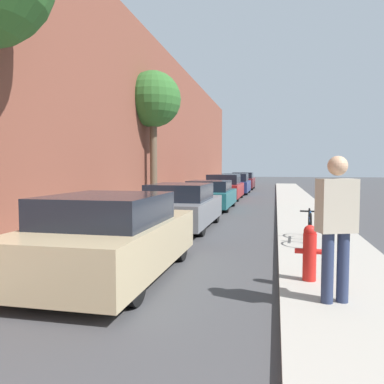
{
  "coord_description": "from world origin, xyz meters",
  "views": [
    {
      "loc": [
        1.82,
        0.48,
        1.81
      ],
      "look_at": [
        -0.51,
        11.19,
        1.11
      ],
      "focal_mm": 35.88,
      "sensor_mm": 36.0,
      "label": 1
    }
  ],
  "objects_px": {
    "parked_car_grey": "(181,206)",
    "parked_car_maroon": "(243,181)",
    "parked_car_champagne": "(111,237)",
    "street_tree_far": "(153,101)",
    "bicycle": "(310,226)",
    "fire_hydrant": "(310,252)",
    "parked_car_teal": "(210,195)",
    "pedestrian": "(336,220)",
    "parked_car_red": "(224,188)",
    "parked_car_navy": "(235,184)"
  },
  "relations": [
    {
      "from": "parked_car_maroon",
      "to": "street_tree_far",
      "type": "relative_size",
      "value": 0.69
    },
    {
      "from": "fire_hydrant",
      "to": "parked_car_champagne",
      "type": "bearing_deg",
      "value": -179.35
    },
    {
      "from": "parked_car_red",
      "to": "street_tree_far",
      "type": "relative_size",
      "value": 0.72
    },
    {
      "from": "parked_car_champagne",
      "to": "parked_car_navy",
      "type": "height_order",
      "value": "parked_car_navy"
    },
    {
      "from": "parked_car_teal",
      "to": "parked_car_maroon",
      "type": "height_order",
      "value": "parked_car_maroon"
    },
    {
      "from": "street_tree_far",
      "to": "pedestrian",
      "type": "xyz_separation_m",
      "value": [
        6.05,
        -11.33,
        -3.58
      ]
    },
    {
      "from": "parked_car_grey",
      "to": "parked_car_navy",
      "type": "xyz_separation_m",
      "value": [
        0.05,
        15.38,
        0.02
      ]
    },
    {
      "from": "pedestrian",
      "to": "fire_hydrant",
      "type": "bearing_deg",
      "value": -96.04
    },
    {
      "from": "parked_car_red",
      "to": "pedestrian",
      "type": "distance_m",
      "value": 17.01
    },
    {
      "from": "parked_car_red",
      "to": "street_tree_far",
      "type": "xyz_separation_m",
      "value": [
        -2.47,
        -5.29,
        4.07
      ]
    },
    {
      "from": "parked_car_grey",
      "to": "parked_car_champagne",
      "type": "bearing_deg",
      "value": -89.11
    },
    {
      "from": "parked_car_red",
      "to": "parked_car_maroon",
      "type": "height_order",
      "value": "parked_car_red"
    },
    {
      "from": "fire_hydrant",
      "to": "pedestrian",
      "type": "height_order",
      "value": "pedestrian"
    },
    {
      "from": "parked_car_champagne",
      "to": "bicycle",
      "type": "distance_m",
      "value": 4.68
    },
    {
      "from": "pedestrian",
      "to": "parked_car_grey",
      "type": "bearing_deg",
      "value": -80.59
    },
    {
      "from": "parked_car_champagne",
      "to": "street_tree_far",
      "type": "bearing_deg",
      "value": 104.21
    },
    {
      "from": "parked_car_maroon",
      "to": "parked_car_grey",
      "type": "bearing_deg",
      "value": -90.29
    },
    {
      "from": "parked_car_grey",
      "to": "pedestrian",
      "type": "xyz_separation_m",
      "value": [
        3.49,
        -6.1,
        0.51
      ]
    },
    {
      "from": "parked_car_grey",
      "to": "fire_hydrant",
      "type": "distance_m",
      "value": 6.13
    },
    {
      "from": "fire_hydrant",
      "to": "parked_car_red",
      "type": "bearing_deg",
      "value": 102.04
    },
    {
      "from": "parked_car_teal",
      "to": "pedestrian",
      "type": "distance_m",
      "value": 12.03
    },
    {
      "from": "parked_car_maroon",
      "to": "fire_hydrant",
      "type": "distance_m",
      "value": 26.41
    },
    {
      "from": "parked_car_red",
      "to": "fire_hydrant",
      "type": "height_order",
      "value": "parked_car_red"
    },
    {
      "from": "parked_car_maroon",
      "to": "bicycle",
      "type": "xyz_separation_m",
      "value": [
        3.41,
        -23.09,
        -0.18
      ]
    },
    {
      "from": "parked_car_red",
      "to": "pedestrian",
      "type": "xyz_separation_m",
      "value": [
        3.58,
        -16.62,
        0.49
      ]
    },
    {
      "from": "parked_car_champagne",
      "to": "parked_car_maroon",
      "type": "xyz_separation_m",
      "value": [
        0.03,
        26.26,
        0.02
      ]
    },
    {
      "from": "fire_hydrant",
      "to": "bicycle",
      "type": "height_order",
      "value": "fire_hydrant"
    },
    {
      "from": "parked_car_teal",
      "to": "pedestrian",
      "type": "height_order",
      "value": "pedestrian"
    },
    {
      "from": "street_tree_far",
      "to": "bicycle",
      "type": "bearing_deg",
      "value": -50.13
    },
    {
      "from": "parked_car_grey",
      "to": "parked_car_maroon",
      "type": "height_order",
      "value": "parked_car_maroon"
    },
    {
      "from": "parked_car_grey",
      "to": "parked_car_maroon",
      "type": "xyz_separation_m",
      "value": [
        0.11,
        21.03,
        0.03
      ]
    },
    {
      "from": "parked_car_maroon",
      "to": "parked_car_navy",
      "type": "bearing_deg",
      "value": -90.61
    },
    {
      "from": "street_tree_far",
      "to": "parked_car_red",
      "type": "bearing_deg",
      "value": 64.96
    },
    {
      "from": "parked_car_navy",
      "to": "parked_car_grey",
      "type": "bearing_deg",
      "value": -90.18
    },
    {
      "from": "parked_car_champagne",
      "to": "parked_car_red",
      "type": "distance_m",
      "value": 15.75
    },
    {
      "from": "parked_car_red",
      "to": "parked_car_navy",
      "type": "height_order",
      "value": "parked_car_red"
    },
    {
      "from": "street_tree_far",
      "to": "fire_hydrant",
      "type": "distance_m",
      "value": 12.65
    },
    {
      "from": "parked_car_champagne",
      "to": "street_tree_far",
      "type": "height_order",
      "value": "street_tree_far"
    },
    {
      "from": "fire_hydrant",
      "to": "bicycle",
      "type": "bearing_deg",
      "value": 85.14
    },
    {
      "from": "parked_car_red",
      "to": "parked_car_maroon",
      "type": "distance_m",
      "value": 10.51
    },
    {
      "from": "parked_car_grey",
      "to": "parked_car_navy",
      "type": "distance_m",
      "value": 15.38
    },
    {
      "from": "parked_car_grey",
      "to": "parked_car_red",
      "type": "relative_size",
      "value": 0.96
    },
    {
      "from": "parked_car_champagne",
      "to": "fire_hydrant",
      "type": "distance_m",
      "value": 3.18
    },
    {
      "from": "parked_car_navy",
      "to": "bicycle",
      "type": "relative_size",
      "value": 2.34
    },
    {
      "from": "parked_car_navy",
      "to": "bicycle",
      "type": "xyz_separation_m",
      "value": [
        3.47,
        -17.44,
        -0.17
      ]
    },
    {
      "from": "parked_car_maroon",
      "to": "pedestrian",
      "type": "relative_size",
      "value": 2.24
    },
    {
      "from": "street_tree_far",
      "to": "pedestrian",
      "type": "distance_m",
      "value": 13.34
    },
    {
      "from": "parked_car_red",
      "to": "fire_hydrant",
      "type": "distance_m",
      "value": 16.07
    },
    {
      "from": "parked_car_teal",
      "to": "street_tree_far",
      "type": "height_order",
      "value": "street_tree_far"
    },
    {
      "from": "parked_car_champagne",
      "to": "parked_car_maroon",
      "type": "relative_size",
      "value": 0.98
    }
  ]
}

